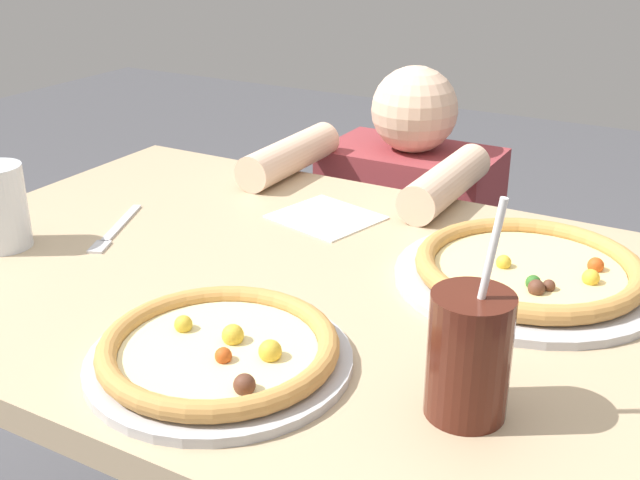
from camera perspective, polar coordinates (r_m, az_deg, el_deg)
name	(u,v)px	position (r m, az deg, el deg)	size (l,w,h in m)	color
dining_table	(278,344)	(1.19, -3.05, -7.51)	(1.16, 0.83, 0.75)	tan
pizza_near	(219,351)	(0.92, -7.31, -8.01)	(0.31, 0.31, 0.04)	#B7B7BC
pizza_far	(529,270)	(1.14, 14.90, -2.15)	(0.37, 0.37, 0.04)	#B7B7BC
drink_cup_colored	(469,355)	(0.82, 10.75, -8.19)	(0.09, 0.09, 0.24)	#4C1E14
paper_napkin	(326,217)	(1.33, 0.45, 1.67)	(0.16, 0.14, 0.00)	white
fork	(115,230)	(1.32, -14.65, 0.70)	(0.10, 0.19, 0.00)	silver
diner_seated	(404,291)	(1.80, 6.13, -3.68)	(0.39, 0.51, 0.94)	#333847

